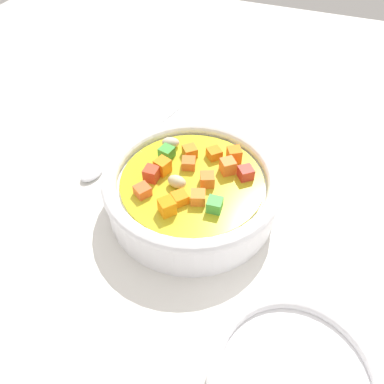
# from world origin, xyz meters

# --- Properties ---
(ground_plane) EXTENTS (1.40, 1.40, 0.02)m
(ground_plane) POSITION_xyz_m (0.00, 0.00, -0.01)
(ground_plane) COLOR silver
(soup_bowl_main) EXTENTS (0.21, 0.21, 0.07)m
(soup_bowl_main) POSITION_xyz_m (-0.00, -0.00, 0.03)
(soup_bowl_main) COLOR white
(soup_bowl_main) RESTS_ON ground_plane
(spoon) EXTENTS (0.21, 0.07, 0.01)m
(spoon) POSITION_xyz_m (-0.05, -0.14, 0.00)
(spoon) COLOR silver
(spoon) RESTS_ON ground_plane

